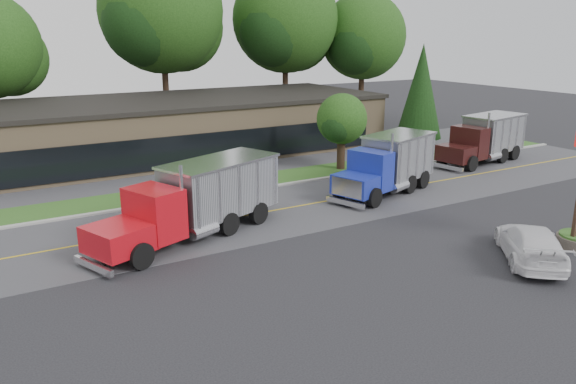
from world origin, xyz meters
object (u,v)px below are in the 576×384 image
object	(u,v)px
dump_truck_red	(199,198)
dump_truck_maroon	(485,138)
rally_car	(531,243)
dump_truck_blue	(389,163)

from	to	relation	value
dump_truck_red	dump_truck_maroon	bearing A→B (deg)	168.36
dump_truck_red	rally_car	xyz separation A→B (m)	(10.72, -9.97, -1.05)
dump_truck_red	rally_car	distance (m)	14.68
dump_truck_red	dump_truck_blue	distance (m)	12.50
dump_truck_maroon	rally_car	world-z (taller)	dump_truck_maroon
dump_truck_maroon	rally_car	size ratio (longest dim) A/B	1.58
dump_truck_blue	rally_car	xyz separation A→B (m)	(-1.72, -11.15, -1.04)
rally_car	dump_truck_red	bearing A→B (deg)	-3.20
dump_truck_blue	dump_truck_maroon	distance (m)	11.73
dump_truck_red	dump_truck_maroon	world-z (taller)	same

